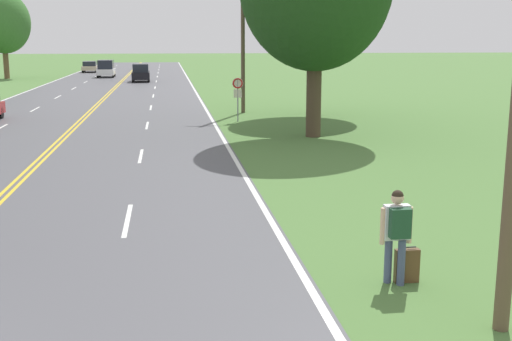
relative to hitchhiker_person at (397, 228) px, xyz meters
The scene contains 8 objects.
hitchhiker_person is the anchor object (origin of this frame).
suitcase 0.81m from the hitchhiker_person, 19.55° to the left, with size 0.46×0.14×0.69m.
traffic_sign 24.04m from the hitchhiker_person, 90.54° to the left, with size 0.60×0.10×2.38m.
utility_pole_midground 28.64m from the hitchhiker_person, 88.83° to the left, with size 1.80×0.24×9.70m.
tree_behind_sign 70.38m from the hitchhiker_person, 108.36° to the left, with size 6.02×6.02×9.73m.
car_black_suv_mid_near 59.27m from the hitchhiker_person, 96.49° to the left, with size 1.91×4.35×1.88m.
car_white_van_mid_far 68.67m from the hitchhiker_person, 99.28° to the left, with size 1.98×4.23×2.01m.
car_champagne_sedan_receding 81.40m from the hitchhiker_person, 100.13° to the left, with size 2.10×4.85×1.48m.
Camera 1 is at (4.73, -8.17, 4.42)m, focal length 45.00 mm.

